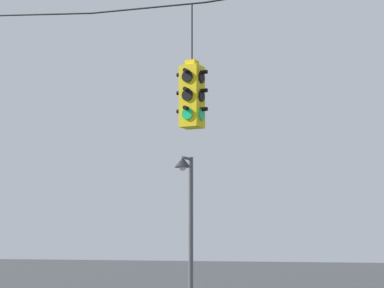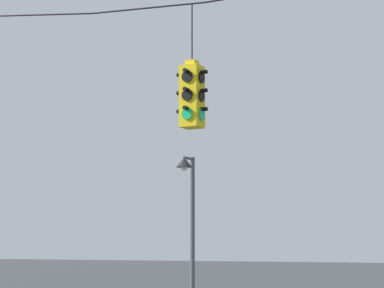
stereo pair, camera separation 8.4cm
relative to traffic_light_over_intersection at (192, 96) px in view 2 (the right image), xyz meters
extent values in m
cylinder|color=black|center=(-3.31, 0.00, 1.92)|extent=(2.39, 0.03, 0.32)
cylinder|color=black|center=(-0.93, 0.00, 1.70)|extent=(2.38, 0.03, 0.17)
cube|color=yellow|center=(0.00, 0.00, -0.02)|extent=(0.34, 0.34, 1.08)
cube|color=yellow|center=(0.00, 0.00, 0.57)|extent=(0.19, 0.19, 0.10)
cylinder|color=black|center=(0.00, 0.00, 1.13)|extent=(0.02, 0.02, 1.02)
cylinder|color=black|center=(0.00, -0.18, 0.30)|extent=(0.20, 0.03, 0.20)
cylinder|color=black|center=(0.00, -0.23, 0.39)|extent=(0.07, 0.12, 0.07)
cylinder|color=black|center=(0.00, -0.18, -0.02)|extent=(0.20, 0.03, 0.20)
cylinder|color=black|center=(0.00, -0.23, 0.07)|extent=(0.07, 0.12, 0.07)
cylinder|color=#19C666|center=(0.00, -0.18, -0.35)|extent=(0.20, 0.03, 0.20)
cylinder|color=black|center=(0.00, -0.23, -0.26)|extent=(0.07, 0.12, 0.07)
cylinder|color=black|center=(0.00, 0.19, 0.30)|extent=(0.20, 0.03, 0.20)
cylinder|color=black|center=(0.00, 0.23, 0.39)|extent=(0.07, 0.12, 0.07)
cylinder|color=black|center=(0.00, 0.19, -0.02)|extent=(0.20, 0.03, 0.20)
cylinder|color=black|center=(0.00, 0.23, 0.07)|extent=(0.07, 0.12, 0.07)
cylinder|color=#19C666|center=(0.00, 0.19, -0.35)|extent=(0.20, 0.03, 0.20)
cylinder|color=black|center=(0.00, 0.23, -0.26)|extent=(0.07, 0.12, 0.07)
cylinder|color=black|center=(-0.19, 0.00, 0.30)|extent=(0.03, 0.20, 0.20)
cylinder|color=black|center=(-0.23, 0.00, 0.39)|extent=(0.12, 0.07, 0.07)
cylinder|color=black|center=(-0.19, 0.00, -0.02)|extent=(0.03, 0.20, 0.20)
cylinder|color=black|center=(-0.23, 0.00, 0.07)|extent=(0.12, 0.07, 0.07)
cylinder|color=#19C666|center=(-0.19, 0.00, -0.35)|extent=(0.03, 0.20, 0.20)
cylinder|color=black|center=(-0.23, 0.00, -0.26)|extent=(0.12, 0.07, 0.07)
cylinder|color=black|center=(0.19, 0.00, 0.30)|extent=(0.03, 0.20, 0.20)
cylinder|color=black|center=(0.23, 0.00, 0.39)|extent=(0.12, 0.07, 0.07)
cylinder|color=black|center=(0.19, 0.00, -0.02)|extent=(0.03, 0.20, 0.20)
cylinder|color=black|center=(0.23, 0.00, 0.07)|extent=(0.12, 0.07, 0.07)
cylinder|color=#19C666|center=(0.19, 0.00, -0.35)|extent=(0.03, 0.20, 0.20)
cylinder|color=black|center=(0.23, 0.00, -0.26)|extent=(0.12, 0.07, 0.07)
cylinder|color=#515156|center=(-2.86, 5.64, -2.68)|extent=(0.12, 0.12, 4.72)
cylinder|color=#515156|center=(-2.86, 5.41, -0.38)|extent=(0.07, 0.45, 0.07)
cone|color=#232328|center=(-2.86, 5.19, -0.50)|extent=(0.41, 0.41, 0.25)
sphere|color=silver|center=(-2.86, 5.19, -0.62)|extent=(0.19, 0.19, 0.19)
camera|label=1|loc=(5.68, -11.35, -2.58)|focal=70.00mm
camera|label=2|loc=(5.76, -11.31, -2.58)|focal=70.00mm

